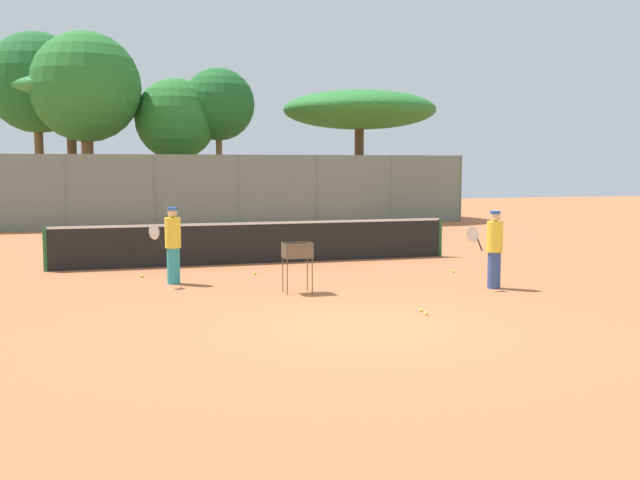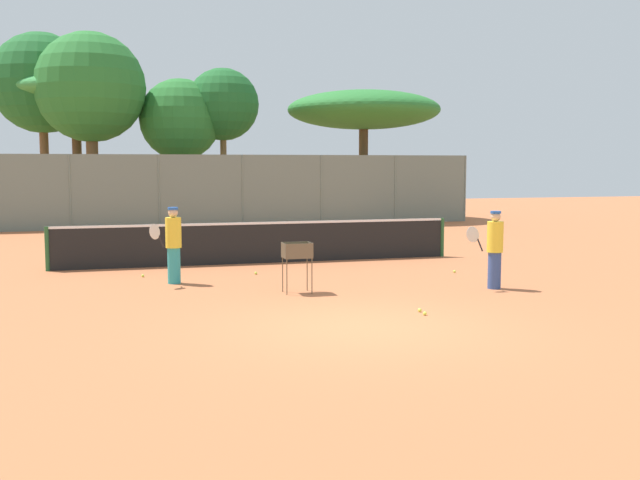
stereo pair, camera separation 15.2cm
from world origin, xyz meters
TOP-DOWN VIEW (x-y plane):
  - ground_plane at (0.00, 0.00)m, footprint 80.00×80.00m
  - tennis_net at (0.00, 7.98)m, footprint 10.44×0.10m
  - back_fence at (-0.00, 19.58)m, footprint 23.68×0.08m
  - tree_0 at (-6.30, 24.76)m, footprint 4.42×4.42m
  - tree_1 at (1.53, 23.52)m, footprint 3.29×3.29m
  - tree_2 at (-4.90, 24.57)m, footprint 5.78×5.78m
  - tree_3 at (7.98, 22.47)m, footprint 7.14×7.14m
  - tree_4 at (-0.39, 23.63)m, footprint 3.65×3.65m
  - tree_5 at (-4.23, 23.11)m, footprint 4.70×4.70m
  - player_white_outfit at (3.83, 2.72)m, footprint 0.88×0.33m
  - player_red_cap at (-2.44, 5.23)m, footprint 0.75×0.63m
  - ball_cart at (-0.19, 3.36)m, footprint 0.56×0.41m
  - tennis_ball_0 at (-0.48, 6.04)m, footprint 0.07×0.07m
  - tennis_ball_1 at (1.37, 0.87)m, footprint 0.07×0.07m
  - tennis_ball_2 at (-3.03, 6.33)m, footprint 0.07×0.07m
  - tennis_ball_3 at (1.33, 0.58)m, footprint 0.07×0.07m
  - tennis_ball_4 at (4.07, 4.98)m, footprint 0.07×0.07m

SIDE VIEW (x-z plane):
  - ground_plane at x=0.00m, z-range 0.00..0.00m
  - tennis_ball_0 at x=-0.48m, z-range 0.00..0.07m
  - tennis_ball_1 at x=1.37m, z-range 0.00..0.07m
  - tennis_ball_2 at x=-3.03m, z-range 0.00..0.07m
  - tennis_ball_3 at x=1.33m, z-range 0.00..0.07m
  - tennis_ball_4 at x=4.07m, z-range 0.00..0.07m
  - tennis_net at x=0.00m, z-range 0.02..1.09m
  - ball_cart at x=-0.19m, z-range 0.26..1.27m
  - player_white_outfit at x=3.83m, z-range 0.03..1.63m
  - player_red_cap at x=-2.44m, z-range 0.03..1.67m
  - back_fence at x=0.00m, z-range 0.00..2.95m
  - tree_4 at x=-0.39m, z-range 1.35..7.76m
  - tree_3 at x=7.98m, z-range 2.07..8.05m
  - tree_1 at x=1.53m, z-range 1.79..8.71m
  - tree_2 at x=-4.90m, z-range 2.51..9.09m
  - tree_5 at x=-4.23m, z-range 1.71..9.91m
  - tree_0 at x=-6.30m, z-range 1.94..10.28m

